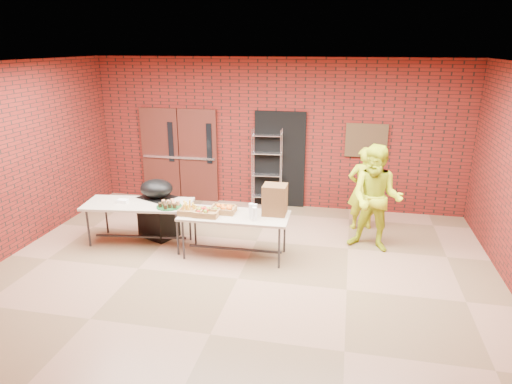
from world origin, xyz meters
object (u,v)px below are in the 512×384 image
(wire_rack, at_px, (267,169))
(table_left, at_px, (138,206))
(covered_grill, at_px, (158,208))
(table_right, at_px, (234,218))
(volunteer_woman, at_px, (363,189))
(coffee_dispenser, at_px, (275,200))
(volunteer_man, at_px, (376,199))

(wire_rack, xyz_separation_m, table_left, (-1.88, -2.39, -0.16))
(table_left, xyz_separation_m, covered_grill, (0.20, 0.36, -0.15))
(table_right, distance_m, volunteer_woman, 2.71)
(table_left, bearing_deg, table_right, -11.88)
(wire_rack, relative_size, table_right, 0.95)
(coffee_dispenser, distance_m, volunteer_woman, 2.11)
(wire_rack, bearing_deg, volunteer_woman, -27.63)
(table_right, distance_m, volunteer_man, 2.44)
(covered_grill, distance_m, volunteer_woman, 3.89)
(wire_rack, relative_size, volunteer_woman, 1.07)
(table_left, xyz_separation_m, volunteer_woman, (3.91, 1.54, 0.10))
(volunteer_man, bearing_deg, wire_rack, 156.26)
(table_left, relative_size, coffee_dispenser, 3.86)
(coffee_dispenser, relative_size, volunteer_woman, 0.31)
(table_left, bearing_deg, coffee_dispenser, -6.55)
(coffee_dispenser, xyz_separation_m, covered_grill, (-2.24, 0.34, -0.45))
(covered_grill, relative_size, volunteer_man, 0.59)
(table_left, distance_m, volunteer_man, 4.15)
(wire_rack, height_order, covered_grill, wire_rack)
(table_right, xyz_separation_m, volunteer_man, (2.31, 0.76, 0.25))
(table_right, distance_m, coffee_dispenser, 0.74)
(volunteer_woman, bearing_deg, volunteer_man, 84.57)
(wire_rack, relative_size, covered_grill, 1.57)
(volunteer_woman, relative_size, volunteer_man, 0.87)
(table_left, bearing_deg, volunteer_man, 1.34)
(wire_rack, distance_m, table_right, 2.55)
(covered_grill, bearing_deg, volunteer_woman, 41.25)
(table_right, bearing_deg, wire_rack, 87.03)
(volunteer_man, bearing_deg, coffee_dispenser, -145.60)
(table_right, height_order, coffee_dispenser, coffee_dispenser)
(table_left, height_order, volunteer_man, volunteer_man)
(coffee_dispenser, height_order, volunteer_man, volunteer_man)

